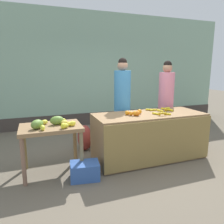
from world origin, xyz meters
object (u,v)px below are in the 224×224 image
at_px(produce_sack, 85,138).
at_px(vendor_woman_blue_shirt, 122,104).
at_px(vendor_woman_pink_shirt, 166,102).
at_px(produce_crate, 85,171).

bearing_deg(produce_sack, vendor_woman_blue_shirt, -9.57).
relative_size(vendor_woman_blue_shirt, vendor_woman_pink_shirt, 1.02).
height_order(vendor_woman_blue_shirt, produce_sack, vendor_woman_blue_shirt).
xyz_separation_m(vendor_woman_pink_shirt, produce_sack, (-1.86, 0.11, -0.67)).
xyz_separation_m(vendor_woman_blue_shirt, vendor_woman_pink_shirt, (1.08, 0.02, -0.02)).
height_order(vendor_woman_blue_shirt, produce_crate, vendor_woman_blue_shirt).
height_order(vendor_woman_pink_shirt, produce_crate, vendor_woman_pink_shirt).
bearing_deg(produce_crate, produce_sack, 76.59).
bearing_deg(produce_crate, vendor_woman_pink_shirt, 26.53).
xyz_separation_m(produce_crate, produce_sack, (0.28, 1.18, 0.13)).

